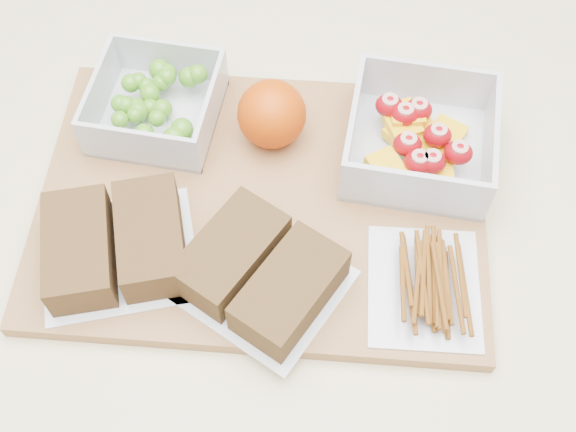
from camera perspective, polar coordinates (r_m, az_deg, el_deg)
name	(u,v)px	position (r m, az deg, el deg)	size (l,w,h in m)	color
counter	(276,377)	(1.10, -0.97, -12.58)	(1.20, 0.90, 0.90)	beige
cutting_board	(262,202)	(0.69, -2.08, 1.08)	(0.42, 0.30, 0.02)	#9B6E40
grape_container	(156,103)	(0.73, -10.35, 8.75)	(0.12, 0.12, 0.05)	silver
fruit_container	(419,140)	(0.70, 10.28, 5.91)	(0.14, 0.14, 0.06)	silver
orange	(272,114)	(0.70, -1.30, 8.05)	(0.07, 0.07, 0.07)	#C44204
sandwich_bag_left	(116,244)	(0.65, -13.47, -2.18)	(0.17, 0.16, 0.04)	silver
sandwich_bag_center	(260,273)	(0.62, -2.21, -4.50)	(0.17, 0.16, 0.04)	silver
pretzel_bag	(426,281)	(0.64, 10.85, -5.10)	(0.11, 0.13, 0.03)	silver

